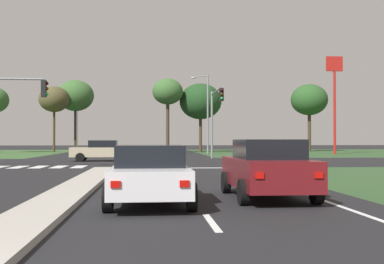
% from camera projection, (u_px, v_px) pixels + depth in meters
% --- Properties ---
extents(ground_plane, '(200.00, 200.00, 0.00)m').
position_uv_depth(ground_plane, '(116.00, 162.00, 33.37)').
color(ground_plane, black).
extents(grass_verge_far_right, '(35.00, 35.00, 0.01)m').
position_uv_depth(grass_verge_far_right, '(335.00, 152.00, 60.04)').
color(grass_verge_far_right, '#2D4C28').
rests_on(grass_verge_far_right, ground).
extents(median_island_near, '(1.20, 22.00, 0.14)m').
position_uv_depth(median_island_near, '(73.00, 190.00, 14.45)').
color(median_island_near, '#ADA89E').
rests_on(median_island_near, ground).
extents(median_island_far, '(1.20, 36.00, 0.14)m').
position_uv_depth(median_island_far, '(130.00, 152.00, 58.27)').
color(median_island_far, gray).
rests_on(median_island_far, ground).
extents(lane_dash_near, '(0.14, 2.00, 0.01)m').
position_uv_depth(lane_dash_near, '(212.00, 223.00, 9.19)').
color(lane_dash_near, silver).
rests_on(lane_dash_near, ground).
extents(lane_dash_second, '(0.14, 2.00, 0.01)m').
position_uv_depth(lane_dash_second, '(187.00, 190.00, 15.17)').
color(lane_dash_second, silver).
rests_on(lane_dash_second, ground).
extents(lane_dash_third, '(0.14, 2.00, 0.01)m').
position_uv_depth(lane_dash_third, '(176.00, 176.00, 21.14)').
color(lane_dash_third, silver).
rests_on(lane_dash_third, ground).
extents(edge_line_right, '(0.14, 24.00, 0.01)m').
position_uv_depth(edge_line_right, '(285.00, 187.00, 16.06)').
color(edge_line_right, silver).
rests_on(edge_line_right, ground).
extents(stop_bar_near, '(6.40, 0.50, 0.01)m').
position_uv_depth(stop_bar_near, '(176.00, 168.00, 26.74)').
color(stop_bar_near, silver).
rests_on(stop_bar_near, ground).
extents(crosswalk_bar_second, '(0.70, 2.80, 0.01)m').
position_uv_depth(crosswalk_bar_second, '(19.00, 167.00, 27.73)').
color(crosswalk_bar_second, silver).
rests_on(crosswalk_bar_second, ground).
extents(crosswalk_bar_third, '(0.70, 2.80, 0.01)m').
position_uv_depth(crosswalk_bar_third, '(39.00, 167.00, 27.83)').
color(crosswalk_bar_third, silver).
rests_on(crosswalk_bar_third, ground).
extents(crosswalk_bar_fourth, '(0.70, 2.80, 0.01)m').
position_uv_depth(crosswalk_bar_fourth, '(59.00, 167.00, 27.93)').
color(crosswalk_bar_fourth, silver).
rests_on(crosswalk_bar_fourth, ground).
extents(crosswalk_bar_fifth, '(0.70, 2.80, 0.01)m').
position_uv_depth(crosswalk_bar_fifth, '(79.00, 167.00, 28.03)').
color(crosswalk_bar_fifth, silver).
rests_on(crosswalk_bar_fifth, ground).
extents(car_beige_near, '(4.49, 1.98, 1.54)m').
position_uv_depth(car_beige_near, '(102.00, 150.00, 35.53)').
color(car_beige_near, '#BCAD8E').
rests_on(car_beige_near, ground).
extents(car_red_second, '(2.02, 4.61, 1.51)m').
position_uv_depth(car_red_second, '(103.00, 148.00, 49.39)').
color(car_red_second, '#A31919').
rests_on(car_red_second, ground).
extents(car_white_third, '(2.06, 4.55, 1.46)m').
position_uv_depth(car_white_third, '(150.00, 173.00, 11.97)').
color(car_white_third, silver).
rests_on(car_white_third, ground).
extents(car_maroon_fourth, '(2.05, 4.22, 1.60)m').
position_uv_depth(car_maroon_fourth, '(267.00, 168.00, 13.02)').
color(car_maroon_fourth, maroon).
rests_on(car_maroon_fourth, ground).
extents(traffic_signal_far_right, '(0.32, 5.81, 5.70)m').
position_uv_depth(traffic_signal_far_right, '(215.00, 110.00, 38.56)').
color(traffic_signal_far_right, gray).
rests_on(traffic_signal_far_right, ground).
extents(street_lamp_third, '(1.93, 1.45, 8.95)m').
position_uv_depth(street_lamp_third, '(206.00, 110.00, 54.37)').
color(street_lamp_third, gray).
rests_on(street_lamp_third, ground).
extents(street_lamp_fourth, '(1.49, 2.10, 9.62)m').
position_uv_depth(street_lamp_fourth, '(78.00, 115.00, 74.65)').
color(street_lamp_fourth, gray).
rests_on(street_lamp_fourth, ground).
extents(fastfood_pole_sign, '(1.80, 0.40, 10.68)m').
position_uv_depth(fastfood_pole_sign, '(334.00, 82.00, 52.22)').
color(fastfood_pole_sign, red).
rests_on(fastfood_pole_sign, ground).
extents(treeline_third, '(3.87, 3.87, 8.39)m').
position_uv_depth(treeline_third, '(54.00, 99.00, 60.93)').
color(treeline_third, '#423323').
rests_on(treeline_third, ground).
extents(treeline_fourth, '(4.85, 4.85, 9.50)m').
position_uv_depth(treeline_fourth, '(75.00, 96.00, 63.47)').
color(treeline_fourth, '#423323').
rests_on(treeline_fourth, ground).
extents(treeline_fifth, '(5.37, 5.37, 8.75)m').
position_uv_depth(treeline_fifth, '(200.00, 102.00, 61.00)').
color(treeline_fifth, '#423323').
rests_on(treeline_fifth, ground).
extents(treeline_sixth, '(3.77, 3.77, 9.12)m').
position_uv_depth(treeline_sixth, '(168.00, 92.00, 58.94)').
color(treeline_sixth, '#423323').
rests_on(treeline_sixth, ground).
extents(treeline_seventh, '(4.92, 4.92, 9.07)m').
position_uv_depth(treeline_seventh, '(309.00, 100.00, 64.41)').
color(treeline_seventh, '#423323').
rests_on(treeline_seventh, ground).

